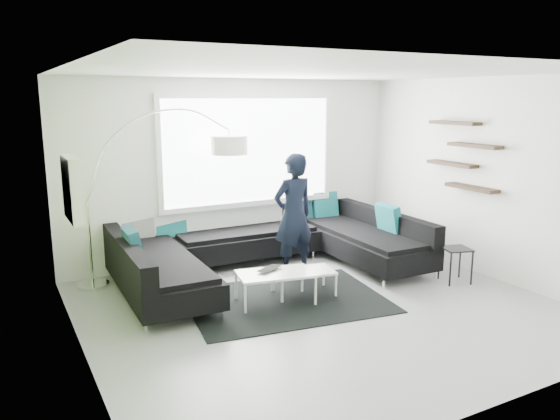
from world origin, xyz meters
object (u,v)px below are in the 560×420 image
object	(u,v)px
side_table	(455,265)
laptop	(272,270)
coffee_table	(290,284)
arc_lamp	(87,201)
sectional_sofa	(268,248)
person	(293,215)

from	to	relation	value
side_table	laptop	size ratio (longest dim) A/B	1.13
coffee_table	arc_lamp	distance (m)	2.88
arc_lamp	laptop	xyz separation A→B (m)	(1.90, -1.63, -0.78)
coffee_table	arc_lamp	bearing A→B (deg)	153.14
sectional_sofa	coffee_table	world-z (taller)	sectional_sofa
person	sectional_sofa	bearing A→B (deg)	-30.08
coffee_table	arc_lamp	xyz separation A→B (m)	(-2.13, 1.66, 0.99)
arc_lamp	sectional_sofa	bearing A→B (deg)	-4.17
arc_lamp	laptop	world-z (taller)	arc_lamp
sectional_sofa	arc_lamp	distance (m)	2.54
arc_lamp	side_table	world-z (taller)	arc_lamp
laptop	side_table	bearing A→B (deg)	-38.86
person	coffee_table	bearing A→B (deg)	52.39
coffee_table	laptop	distance (m)	0.32
sectional_sofa	person	size ratio (longest dim) A/B	2.42
coffee_table	laptop	size ratio (longest dim) A/B	2.78
laptop	coffee_table	bearing A→B (deg)	-34.21
sectional_sofa	coffee_table	xyz separation A→B (m)	(-0.18, -0.96, -0.20)
arc_lamp	laptop	bearing A→B (deg)	-28.09
arc_lamp	coffee_table	bearing A→B (deg)	-25.35
coffee_table	person	world-z (taller)	person
coffee_table	person	size ratio (longest dim) A/B	0.68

